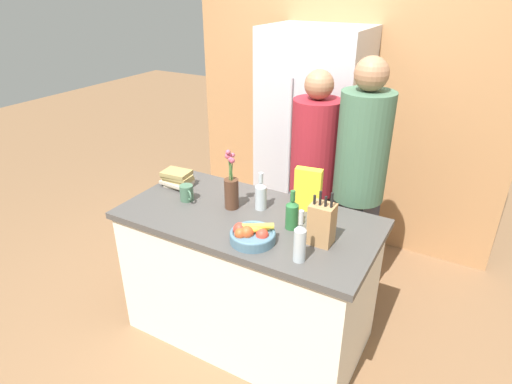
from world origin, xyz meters
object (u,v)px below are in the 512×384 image
(flower_vase, at_px, (231,189))
(bottle_oil, at_px, (261,195))
(knife_block, at_px, (322,224))
(book_stack, at_px, (177,179))
(coffee_mug, at_px, (187,193))
(cereal_box, at_px, (308,190))
(bottle_vinegar, at_px, (292,214))
(refrigerator, at_px, (312,145))
(fruit_bowl, at_px, (252,235))
(person_in_blue, at_px, (359,177))
(person_at_sink, at_px, (313,174))
(bottle_wine, at_px, (300,241))

(flower_vase, bearing_deg, bottle_oil, 25.39)
(knife_block, bearing_deg, book_stack, 170.80)
(coffee_mug, bearing_deg, cereal_box, 20.31)
(knife_block, height_order, bottle_vinegar, knife_block)
(cereal_box, bearing_deg, refrigerator, 111.31)
(fruit_bowl, xyz_separation_m, cereal_box, (0.12, 0.48, 0.09))
(bottle_oil, relative_size, person_in_blue, 0.13)
(refrigerator, height_order, flower_vase, refrigerator)
(person_at_sink, bearing_deg, cereal_box, -49.41)
(bottle_vinegar, height_order, bottle_wine, bottle_wine)
(book_stack, relative_size, bottle_vinegar, 0.89)
(fruit_bowl, xyz_separation_m, book_stack, (-0.79, 0.35, 0.01))
(book_stack, bearing_deg, bottle_oil, -0.18)
(knife_block, bearing_deg, bottle_vinegar, 162.78)
(refrigerator, bearing_deg, flower_vase, -91.58)
(book_stack, height_order, bottle_vinegar, bottle_vinegar)
(book_stack, bearing_deg, bottle_vinegar, -7.38)
(book_stack, relative_size, person_at_sink, 0.13)
(bottle_oil, xyz_separation_m, bottle_vinegar, (0.26, -0.12, -0.00))
(refrigerator, xyz_separation_m, person_at_sink, (0.24, -0.53, -0.00))
(cereal_box, bearing_deg, knife_block, -55.45)
(book_stack, xyz_separation_m, bottle_vinegar, (0.92, -0.12, 0.04))
(cereal_box, distance_m, book_stack, 0.92)
(book_stack, xyz_separation_m, person_at_sink, (0.76, 0.58, -0.02))
(knife_block, bearing_deg, refrigerator, 114.76)
(knife_block, bearing_deg, bottle_oil, 158.99)
(fruit_bowl, relative_size, bottle_vinegar, 1.05)
(book_stack, xyz_separation_m, bottle_oil, (0.65, -0.00, 0.04))
(bottle_vinegar, relative_size, bottle_wine, 0.83)
(cereal_box, distance_m, person_at_sink, 0.49)
(bottle_vinegar, bearing_deg, bottle_wine, -57.94)
(refrigerator, height_order, coffee_mug, refrigerator)
(knife_block, height_order, person_at_sink, person_at_sink)
(cereal_box, distance_m, coffee_mug, 0.77)
(book_stack, height_order, bottle_oil, bottle_oil)
(refrigerator, relative_size, flower_vase, 4.86)
(book_stack, distance_m, person_at_sink, 0.96)
(bottle_oil, bearing_deg, flower_vase, -154.61)
(flower_vase, relative_size, person_in_blue, 0.22)
(person_at_sink, bearing_deg, bottle_wine, -48.75)
(coffee_mug, bearing_deg, book_stack, 143.56)
(cereal_box, relative_size, bottle_oil, 1.13)
(coffee_mug, distance_m, person_at_sink, 0.92)
(flower_vase, bearing_deg, book_stack, 170.77)
(fruit_bowl, distance_m, book_stack, 0.86)
(bottle_oil, bearing_deg, bottle_vinegar, -23.76)
(coffee_mug, bearing_deg, person_in_blue, 35.90)
(bottle_vinegar, height_order, person_in_blue, person_in_blue)
(refrigerator, relative_size, person_in_blue, 1.05)
(bottle_oil, distance_m, bottle_vinegar, 0.29)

